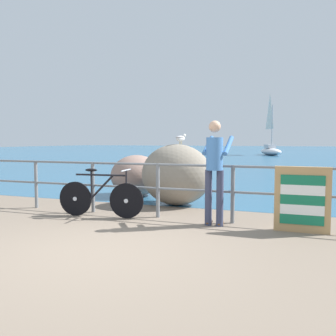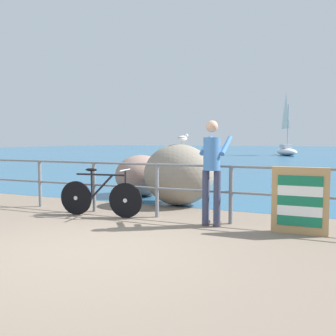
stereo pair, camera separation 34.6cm
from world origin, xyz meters
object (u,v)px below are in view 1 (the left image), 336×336
bicycle (101,197)px  breakwater_boulder_main (176,175)px  breakwater_boulder_left (137,175)px  sailboat (271,148)px  seagull (181,138)px  person_at_railing (215,167)px  folded_deckchair_stack (302,200)px

bicycle → breakwater_boulder_main: (0.93, 1.71, 0.29)m
breakwater_boulder_left → sailboat: sailboat is taller
seagull → person_at_railing: bearing=-119.1°
seagull → sailboat: size_ratio=0.05×
breakwater_boulder_left → bicycle: bearing=-79.8°
folded_deckchair_stack → seagull: seagull is taller
folded_deckchair_stack → sailboat: size_ratio=0.17×
breakwater_boulder_main → sailboat: sailboat is taller
seagull → sailboat: sailboat is taller
folded_deckchair_stack → sailboat: (-2.67, 30.75, 0.19)m
person_at_railing → seagull: (-1.16, 1.69, 0.51)m
bicycle → seagull: bearing=53.7°
breakwater_boulder_left → seagull: bearing=-29.7°
breakwater_boulder_main → breakwater_boulder_left: breakwater_boulder_main is taller
bicycle → person_at_railing: size_ratio=0.95×
folded_deckchair_stack → seagull: size_ratio=3.13×
folded_deckchair_stack → breakwater_boulder_main: size_ratio=0.65×
bicycle → folded_deckchair_stack: (3.57, 0.10, 0.13)m
breakwater_boulder_main → seagull: size_ratio=4.81×
folded_deckchair_stack → bicycle: bearing=-178.5°
breakwater_boulder_main → seagull: (0.08, 0.05, 0.82)m
breakwater_boulder_left → breakwater_boulder_main: bearing=-32.7°
breakwater_boulder_main → sailboat: 29.13m
bicycle → folded_deckchair_stack: folded_deckchair_stack is taller
bicycle → breakwater_boulder_left: 2.66m
person_at_railing → sailboat: sailboat is taller
breakwater_boulder_main → sailboat: bearing=90.1°
person_at_railing → breakwater_boulder_main: person_at_railing is taller
bicycle → folded_deckchair_stack: 3.57m
breakwater_boulder_left → sailboat: size_ratio=0.23×
bicycle → sailboat: size_ratio=0.27×
breakwater_boulder_left → seagull: 1.97m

